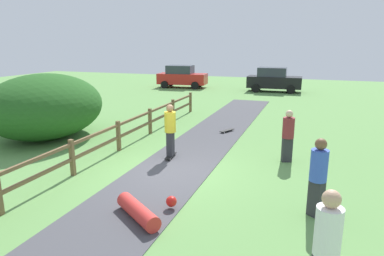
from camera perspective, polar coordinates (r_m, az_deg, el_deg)
The scene contains 12 objects.
ground_plane at distance 10.69m, azimuth -3.48°, elevation -7.10°, with size 60.00×60.00×0.00m, color #60934C.
asphalt_path at distance 10.68m, azimuth -3.48°, elevation -7.05°, with size 2.40×28.00×0.02m, color #47474C.
wooden_fence at distance 11.69m, azimuth -15.35°, elevation -2.28°, with size 0.12×18.12×1.10m.
bush_large at distance 15.26m, azimuth -23.10°, elevation 3.33°, with size 4.23×5.08×2.64m, color #23561E.
skater_riding at distance 11.53m, azimuth -3.62°, elevation -0.07°, with size 0.42×0.82×1.84m.
skater_fallen at distance 7.97m, azimuth -8.46°, elevation -13.33°, with size 1.42×1.41×0.36m.
skateboard_loose at distance 15.22m, azimuth 5.83°, elevation -0.37°, with size 0.52×0.81×0.08m.
bystander_white at distance 5.52m, azimuth 21.40°, elevation -17.44°, with size 0.54×0.54×1.87m.
bystander_blue at distance 8.16m, azimuth 20.14°, elevation -7.15°, with size 0.53×0.53×1.83m.
bystander_maroon at distance 11.63m, azimuth 15.59°, elevation -0.90°, with size 0.49×0.49×1.73m.
parked_car_black at distance 28.51m, azimuth 13.36°, elevation 7.78°, with size 4.24×2.09×1.92m.
parked_car_red at distance 30.37m, azimuth -1.69°, elevation 8.51°, with size 4.33×2.28×1.92m.
Camera 1 is at (3.93, -9.17, 3.83)m, focal length 32.26 mm.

